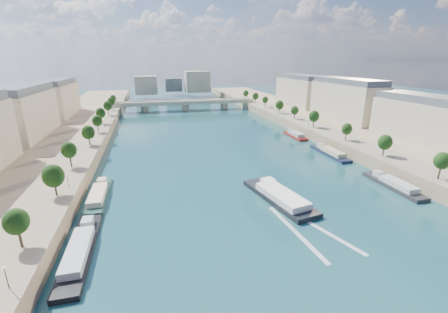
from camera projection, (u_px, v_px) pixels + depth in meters
ground at (224, 158)px, 125.25m from camera, size 700.00×700.00×0.00m
quay_left at (31, 167)px, 107.74m from camera, size 44.00×520.00×5.00m
quay_right at (372, 141)px, 141.20m from camera, size 44.00×520.00×5.00m
pave_left at (75, 157)px, 110.44m from camera, size 14.00×520.00×0.10m
pave_right at (345, 138)px, 136.92m from camera, size 14.00×520.00×0.10m
trees_left at (80, 141)px, 111.07m from camera, size 4.80×268.80×8.26m
trees_right at (330, 122)px, 144.00m from camera, size 4.80×268.80×8.26m
lamps_left at (82, 157)px, 101.42m from camera, size 0.36×200.36×4.28m
lamps_right at (330, 130)px, 139.64m from camera, size 0.36×200.36×4.28m
buildings_right at (381, 107)px, 150.96m from camera, size 16.00×226.00×23.20m
skyline at (177, 83)px, 323.86m from camera, size 79.00×42.00×22.00m
bridge at (186, 104)px, 240.78m from camera, size 112.00×12.00×8.15m
tour_barge at (279, 197)px, 87.57m from camera, size 13.36×29.14×3.82m
wake at (307, 230)px, 72.60m from camera, size 12.60×26.02×0.04m
moored_barges_left at (59, 313)px, 47.74m from camera, size 5.00×123.53×3.60m
moored_barges_right at (400, 188)px, 93.86m from camera, size 5.00×159.75×3.60m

